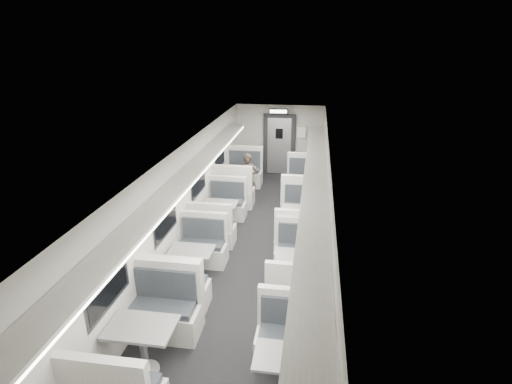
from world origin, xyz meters
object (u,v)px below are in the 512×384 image
(booth_right_b, at_px, (301,224))
(vestibule_door, at_px, (279,145))
(booth_right_d, at_px, (286,377))
(exit_sign, at_px, (279,111))
(passenger, at_px, (248,178))
(booth_right_a, at_px, (305,192))
(booth_left_a, at_px, (239,181))
(booth_left_c, at_px, (192,266))
(booth_right_c, at_px, (297,271))
(booth_left_b, at_px, (220,216))
(booth_left_d, at_px, (144,348))

(booth_right_b, relative_size, vestibule_door, 1.03)
(booth_right_d, relative_size, exit_sign, 3.25)
(booth_right_d, relative_size, passenger, 1.41)
(vestibule_door, height_order, exit_sign, exit_sign)
(booth_right_a, relative_size, booth_right_b, 1.08)
(booth_right_b, bearing_deg, booth_right_d, -90.00)
(booth_left_a, distance_m, booth_right_a, 2.08)
(booth_right_b, xyz_separation_m, exit_sign, (-1.00, 4.36, 1.89))
(passenger, xyz_separation_m, vestibule_door, (0.64, 2.72, 0.33))
(passenger, xyz_separation_m, exit_sign, (0.64, 2.23, 1.57))
(booth_left_a, height_order, booth_left_c, booth_left_a)
(booth_right_c, bearing_deg, booth_right_b, 90.00)
(booth_left_b, distance_m, vestibule_door, 4.82)
(booth_left_c, bearing_deg, booth_left_d, -90.00)
(booth_right_b, relative_size, exit_sign, 3.50)
(booth_right_a, xyz_separation_m, booth_right_c, (0.00, -4.08, -0.07))
(booth_left_b, relative_size, booth_right_d, 1.01)
(booth_left_b, bearing_deg, booth_right_a, 42.96)
(booth_left_b, height_order, exit_sign, exit_sign)
(booth_left_c, height_order, booth_right_d, booth_left_c)
(booth_right_d, height_order, passenger, passenger)
(booth_right_b, bearing_deg, booth_right_a, 90.00)
(booth_right_d, bearing_deg, booth_left_c, 129.29)
(booth_right_d, xyz_separation_m, passenger, (-1.64, 6.74, 0.35))
(booth_left_a, distance_m, booth_right_c, 5.07)
(booth_left_c, xyz_separation_m, booth_right_d, (2.00, -2.44, -0.00))
(exit_sign, bearing_deg, booth_left_b, -103.47)
(booth_left_a, distance_m, exit_sign, 2.73)
(booth_left_b, bearing_deg, exit_sign, 76.53)
(booth_left_a, distance_m, booth_right_b, 3.31)
(booth_right_b, distance_m, booth_right_c, 2.03)
(booth_right_a, xyz_separation_m, passenger, (-1.64, 0.09, 0.29))
(vestibule_door, bearing_deg, booth_right_b, -78.35)
(booth_left_a, relative_size, booth_left_d, 1.04)
(booth_left_a, bearing_deg, exit_sign, 60.01)
(booth_right_d, relative_size, vestibule_door, 0.96)
(booth_right_c, relative_size, booth_right_d, 0.98)
(booth_left_d, relative_size, booth_right_b, 1.04)
(passenger, bearing_deg, booth_left_a, 129.55)
(booth_left_c, relative_size, booth_left_d, 0.90)
(booth_left_b, distance_m, exit_sign, 4.70)
(booth_left_c, bearing_deg, booth_right_c, 3.68)
(booth_left_b, height_order, vestibule_door, vestibule_door)
(booth_left_c, distance_m, booth_right_a, 4.66)
(booth_right_a, xyz_separation_m, booth_right_b, (0.00, -2.05, -0.03))
(passenger, distance_m, vestibule_door, 2.81)
(booth_left_c, xyz_separation_m, exit_sign, (1.00, 6.52, 1.92))
(booth_left_b, distance_m, booth_left_d, 4.62)
(booth_right_a, bearing_deg, booth_right_d, -90.00)
(booth_left_c, distance_m, exit_sign, 6.87)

